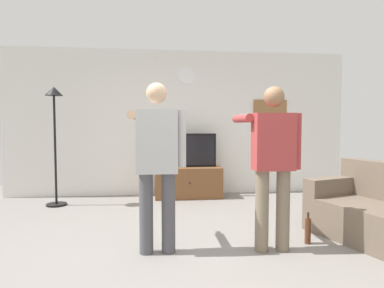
{
  "coord_description": "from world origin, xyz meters",
  "views": [
    {
      "loc": [
        -0.45,
        -3.23,
        1.31
      ],
      "look_at": [
        0.04,
        1.2,
        1.05
      ],
      "focal_mm": 30.55,
      "sensor_mm": 36.0,
      "label": 1
    }
  ],
  "objects_px": {
    "wall_clock": "(187,76)",
    "framed_picture": "(270,115)",
    "tv_stand": "(188,182)",
    "floor_lamp": "(55,121)",
    "beverage_bottle": "(308,231)",
    "side_couch": "(383,214)",
    "person_standing_nearer_lamp": "(157,157)",
    "television": "(188,150)",
    "person_standing_nearer_couch": "(273,159)"
  },
  "relations": [
    {
      "from": "wall_clock",
      "to": "framed_picture",
      "type": "distance_m",
      "value": 1.78
    },
    {
      "from": "tv_stand",
      "to": "wall_clock",
      "type": "height_order",
      "value": "wall_clock"
    },
    {
      "from": "floor_lamp",
      "to": "beverage_bottle",
      "type": "bearing_deg",
      "value": -32.54
    },
    {
      "from": "floor_lamp",
      "to": "side_couch",
      "type": "distance_m",
      "value": 4.77
    },
    {
      "from": "tv_stand",
      "to": "side_couch",
      "type": "bearing_deg",
      "value": -52.22
    },
    {
      "from": "floor_lamp",
      "to": "tv_stand",
      "type": "bearing_deg",
      "value": 9.43
    },
    {
      "from": "wall_clock",
      "to": "person_standing_nearer_lamp",
      "type": "bearing_deg",
      "value": -101.41
    },
    {
      "from": "tv_stand",
      "to": "side_couch",
      "type": "xyz_separation_m",
      "value": [
        1.94,
        -2.5,
        0.05
      ]
    },
    {
      "from": "wall_clock",
      "to": "television",
      "type": "bearing_deg",
      "value": -90.0
    },
    {
      "from": "person_standing_nearer_lamp",
      "to": "person_standing_nearer_couch",
      "type": "relative_size",
      "value": 1.02
    },
    {
      "from": "television",
      "to": "floor_lamp",
      "type": "bearing_deg",
      "value": -169.39
    },
    {
      "from": "wall_clock",
      "to": "side_couch",
      "type": "distance_m",
      "value": 3.9
    },
    {
      "from": "framed_picture",
      "to": "television",
      "type": "bearing_deg",
      "value": -171.28
    },
    {
      "from": "television",
      "to": "person_standing_nearer_lamp",
      "type": "distance_m",
      "value": 2.63
    },
    {
      "from": "television",
      "to": "beverage_bottle",
      "type": "distance_m",
      "value": 2.82
    },
    {
      "from": "tv_stand",
      "to": "television",
      "type": "bearing_deg",
      "value": 90.0
    },
    {
      "from": "floor_lamp",
      "to": "person_standing_nearer_couch",
      "type": "bearing_deg",
      "value": -38.33
    },
    {
      "from": "television",
      "to": "wall_clock",
      "type": "relative_size",
      "value": 3.21
    },
    {
      "from": "tv_stand",
      "to": "floor_lamp",
      "type": "height_order",
      "value": "floor_lamp"
    },
    {
      "from": "television",
      "to": "person_standing_nearer_lamp",
      "type": "bearing_deg",
      "value": -102.46
    },
    {
      "from": "television",
      "to": "beverage_bottle",
      "type": "bearing_deg",
      "value": -66.6
    },
    {
      "from": "beverage_bottle",
      "to": "framed_picture",
      "type": "bearing_deg",
      "value": 78.97
    },
    {
      "from": "framed_picture",
      "to": "person_standing_nearer_lamp",
      "type": "height_order",
      "value": "framed_picture"
    },
    {
      "from": "wall_clock",
      "to": "floor_lamp",
      "type": "bearing_deg",
      "value": -163.4
    },
    {
      "from": "tv_stand",
      "to": "floor_lamp",
      "type": "relative_size",
      "value": 0.62
    },
    {
      "from": "tv_stand",
      "to": "person_standing_nearer_couch",
      "type": "bearing_deg",
      "value": -76.54
    },
    {
      "from": "television",
      "to": "person_standing_nearer_lamp",
      "type": "height_order",
      "value": "person_standing_nearer_lamp"
    },
    {
      "from": "framed_picture",
      "to": "beverage_bottle",
      "type": "xyz_separation_m",
      "value": [
        -0.54,
        -2.75,
        -1.35
      ]
    },
    {
      "from": "wall_clock",
      "to": "framed_picture",
      "type": "relative_size",
      "value": 0.48
    },
    {
      "from": "person_standing_nearer_couch",
      "to": "side_couch",
      "type": "relative_size",
      "value": 1.03
    },
    {
      "from": "wall_clock",
      "to": "beverage_bottle",
      "type": "xyz_separation_m",
      "value": [
        1.08,
        -2.75,
        -2.09
      ]
    },
    {
      "from": "person_standing_nearer_couch",
      "to": "framed_picture",
      "type": "bearing_deg",
      "value": 70.9
    },
    {
      "from": "floor_lamp",
      "to": "person_standing_nearer_couch",
      "type": "relative_size",
      "value": 1.13
    },
    {
      "from": "floor_lamp",
      "to": "side_couch",
      "type": "relative_size",
      "value": 1.16
    },
    {
      "from": "floor_lamp",
      "to": "side_couch",
      "type": "xyz_separation_m",
      "value": [
        4.14,
        -2.14,
        -1.05
      ]
    },
    {
      "from": "side_couch",
      "to": "beverage_bottle",
      "type": "xyz_separation_m",
      "value": [
        -0.85,
        0.04,
        -0.18
      ]
    },
    {
      "from": "person_standing_nearer_lamp",
      "to": "side_couch",
      "type": "xyz_separation_m",
      "value": [
        2.51,
        0.02,
        -0.66
      ]
    },
    {
      "from": "tv_stand",
      "to": "framed_picture",
      "type": "height_order",
      "value": "framed_picture"
    },
    {
      "from": "wall_clock",
      "to": "person_standing_nearer_lamp",
      "type": "height_order",
      "value": "wall_clock"
    },
    {
      "from": "television",
      "to": "side_couch",
      "type": "xyz_separation_m",
      "value": [
        1.94,
        -2.55,
        -0.53
      ]
    },
    {
      "from": "television",
      "to": "person_standing_nearer_couch",
      "type": "distance_m",
      "value": 2.71
    },
    {
      "from": "television",
      "to": "wall_clock",
      "type": "xyz_separation_m",
      "value": [
        0.0,
        0.24,
        1.38
      ]
    },
    {
      "from": "tv_stand",
      "to": "wall_clock",
      "type": "relative_size",
      "value": 3.76
    },
    {
      "from": "tv_stand",
      "to": "framed_picture",
      "type": "distance_m",
      "value": 2.05
    },
    {
      "from": "television",
      "to": "person_standing_nearer_couch",
      "type": "relative_size",
      "value": 0.6
    },
    {
      "from": "person_standing_nearer_lamp",
      "to": "floor_lamp",
      "type": "bearing_deg",
      "value": 127.13
    },
    {
      "from": "wall_clock",
      "to": "floor_lamp",
      "type": "height_order",
      "value": "wall_clock"
    },
    {
      "from": "television",
      "to": "person_standing_nearer_couch",
      "type": "bearing_deg",
      "value": -76.77
    },
    {
      "from": "person_standing_nearer_couch",
      "to": "beverage_bottle",
      "type": "bearing_deg",
      "value": 16.14
    },
    {
      "from": "side_couch",
      "to": "framed_picture",
      "type": "bearing_deg",
      "value": 96.48
    }
  ]
}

